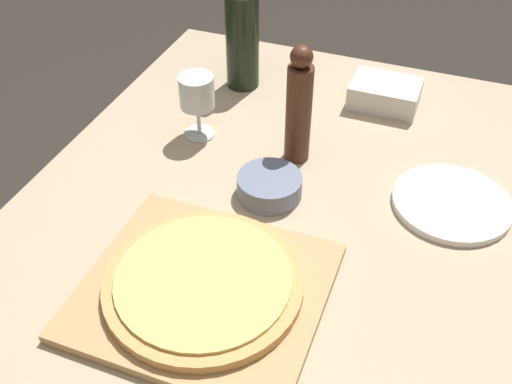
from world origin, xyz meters
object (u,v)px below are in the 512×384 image
at_px(wine_bottle, 242,32).
at_px(small_bowl, 269,186).
at_px(pepper_mill, 299,108).
at_px(wine_glass, 197,95).
at_px(pizza, 203,282).

bearing_deg(wine_bottle, small_bowl, -61.28).
distance_m(wine_bottle, small_bowl, 0.42).
distance_m(pepper_mill, wine_glass, 0.22).
height_order(pizza, wine_bottle, wine_bottle).
xyz_separation_m(pepper_mill, wine_glass, (-0.22, 0.00, -0.02)).
height_order(pepper_mill, small_bowl, pepper_mill).
height_order(pizza, wine_glass, wine_glass).
bearing_deg(wine_glass, pepper_mill, -0.44).
xyz_separation_m(wine_glass, small_bowl, (0.20, -0.13, -0.08)).
bearing_deg(small_bowl, wine_glass, 147.36).
distance_m(pizza, small_bowl, 0.26).
bearing_deg(wine_glass, wine_bottle, 87.61).
xyz_separation_m(pizza, wine_glass, (-0.19, 0.39, 0.07)).
bearing_deg(pepper_mill, pizza, -93.75).
xyz_separation_m(wine_bottle, pepper_mill, (0.21, -0.23, -0.02)).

